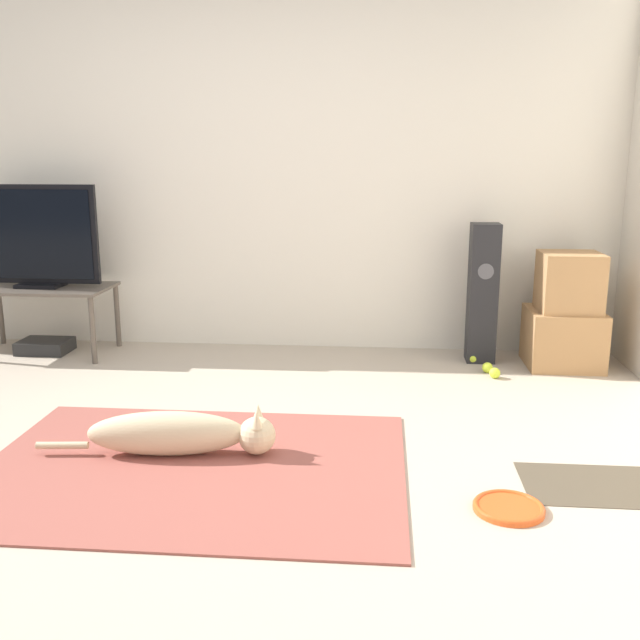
% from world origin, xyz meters
% --- Properties ---
extents(ground_plane, '(12.00, 12.00, 0.00)m').
position_xyz_m(ground_plane, '(0.00, 0.00, 0.00)').
color(ground_plane, '#B2A38E').
extents(wall_back, '(8.00, 0.06, 2.55)m').
position_xyz_m(wall_back, '(0.00, 2.10, 1.27)').
color(wall_back, silver).
rests_on(wall_back, ground_plane).
extents(area_rug, '(1.83, 1.36, 0.01)m').
position_xyz_m(area_rug, '(0.19, -0.01, 0.01)').
color(area_rug, '#934C42').
rests_on(area_rug, ground_plane).
extents(dog, '(1.07, 0.24, 0.22)m').
position_xyz_m(dog, '(0.11, 0.12, 0.11)').
color(dog, beige).
rests_on(dog, area_rug).
extents(frisbee, '(0.27, 0.27, 0.03)m').
position_xyz_m(frisbee, '(1.49, -0.27, 0.01)').
color(frisbee, '#DB511E').
rests_on(frisbee, ground_plane).
extents(cardboard_box_lower, '(0.46, 0.44, 0.37)m').
position_xyz_m(cardboard_box_lower, '(2.16, 1.72, 0.18)').
color(cardboard_box_lower, '#A87A4C').
rests_on(cardboard_box_lower, ground_plane).
extents(cardboard_box_upper, '(0.36, 0.35, 0.37)m').
position_xyz_m(cardboard_box_upper, '(2.17, 1.71, 0.55)').
color(cardboard_box_upper, '#A87A4C').
rests_on(cardboard_box_upper, cardboard_box_lower).
extents(floor_speaker, '(0.18, 0.19, 0.90)m').
position_xyz_m(floor_speaker, '(1.65, 1.80, 0.45)').
color(floor_speaker, black).
rests_on(floor_speaker, ground_plane).
extents(tv_stand, '(0.92, 0.50, 0.46)m').
position_xyz_m(tv_stand, '(-1.29, 1.73, 0.41)').
color(tv_stand, brown).
rests_on(tv_stand, ground_plane).
extents(tv, '(0.83, 0.20, 0.68)m').
position_xyz_m(tv, '(-1.29, 1.73, 0.80)').
color(tv, black).
rests_on(tv, tv_stand).
extents(tennis_ball_by_boxes, '(0.07, 0.07, 0.07)m').
position_xyz_m(tennis_ball_by_boxes, '(1.59, 1.73, 0.03)').
color(tennis_ball_by_boxes, '#C6E033').
rests_on(tennis_ball_by_boxes, ground_plane).
extents(tennis_ball_near_speaker, '(0.07, 0.07, 0.07)m').
position_xyz_m(tennis_ball_near_speaker, '(1.69, 1.41, 0.03)').
color(tennis_ball_near_speaker, '#C6E033').
rests_on(tennis_ball_near_speaker, ground_plane).
extents(tennis_ball_loose_on_carpet, '(0.07, 0.07, 0.07)m').
position_xyz_m(tennis_ball_loose_on_carpet, '(1.66, 1.53, 0.03)').
color(tennis_ball_loose_on_carpet, '#C6E033').
rests_on(tennis_ball_loose_on_carpet, ground_plane).
extents(game_console, '(0.34, 0.25, 0.09)m').
position_xyz_m(game_console, '(-1.31, 1.74, 0.04)').
color(game_console, black).
rests_on(game_console, ground_plane).
extents(door_mat, '(0.77, 0.40, 0.01)m').
position_xyz_m(door_mat, '(1.97, -0.02, 0.00)').
color(door_mat, '#4C4233').
rests_on(door_mat, ground_plane).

